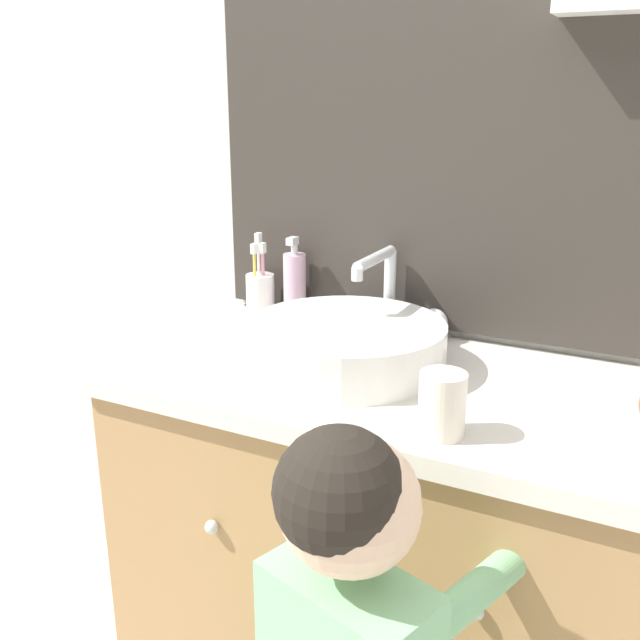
{
  "coord_description": "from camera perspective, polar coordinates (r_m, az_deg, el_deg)",
  "views": [
    {
      "loc": [
        0.42,
        -0.76,
        1.31
      ],
      "look_at": [
        -0.12,
        0.29,
        0.93
      ],
      "focal_mm": 40.0,
      "sensor_mm": 36.0,
      "label": 1
    }
  ],
  "objects": [
    {
      "name": "vanity_counter",
      "position": [
        1.48,
        5.44,
        -19.37
      ],
      "size": [
        1.03,
        0.52,
        0.83
      ],
      "color": "#A37A4C",
      "rests_on": "ground_plane"
    },
    {
      "name": "soap_dispenser",
      "position": [
        1.55,
        -2.03,
        2.7
      ],
      "size": [
        0.05,
        0.05,
        0.19
      ],
      "color": "#CCA3BC",
      "rests_on": "vanity_counter"
    },
    {
      "name": "sink_basin",
      "position": [
        1.3,
        2.3,
        -1.79
      ],
      "size": [
        0.36,
        0.42,
        0.19
      ],
      "color": "white",
      "rests_on": "vanity_counter"
    },
    {
      "name": "toothbrush_holder",
      "position": [
        1.58,
        -4.8,
        2.12
      ],
      "size": [
        0.06,
        0.06,
        0.19
      ],
      "color": "silver",
      "rests_on": "vanity_counter"
    },
    {
      "name": "wall_back",
      "position": [
        1.44,
        11.51,
        16.39
      ],
      "size": [
        3.2,
        0.18,
        2.5
      ],
      "color": "silver",
      "rests_on": "ground_plane"
    },
    {
      "name": "drinking_cup",
      "position": [
        1.05,
        9.75,
        -6.67
      ],
      "size": [
        0.07,
        0.07,
        0.1
      ],
      "primitive_type": "cylinder",
      "color": "silver",
      "rests_on": "vanity_counter"
    }
  ]
}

